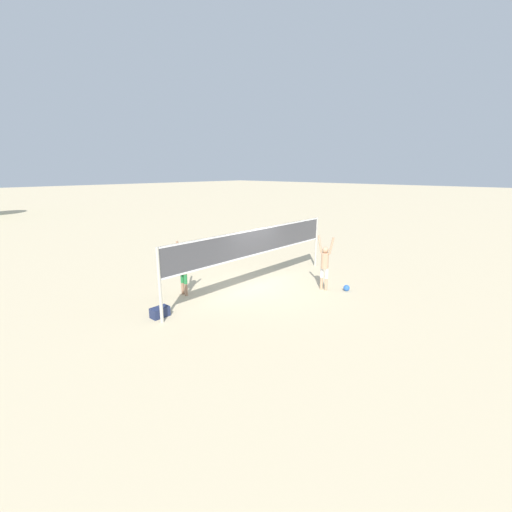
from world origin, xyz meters
TOP-DOWN VIEW (x-y plane):
  - ground_plane at (0.00, 0.00)m, footprint 200.00×200.00m
  - volleyball_net at (0.00, 0.00)m, footprint 8.47×0.10m
  - player_spiker at (1.57, -2.05)m, footprint 0.28×0.70m
  - player_blocker at (-2.31, 1.43)m, footprint 0.28×0.68m
  - volleyball at (2.03, -2.77)m, footprint 0.23×0.23m
  - gear_bag at (-4.00, 0.40)m, footprint 0.55×0.33m

SIDE VIEW (x-z plane):
  - ground_plane at x=0.00m, z-range 0.00..0.00m
  - volleyball at x=2.03m, z-range 0.00..0.23m
  - gear_bag at x=-4.00m, z-range 0.00..0.31m
  - player_blocker at x=-2.31m, z-range 0.04..2.01m
  - player_spiker at x=1.57m, z-range 0.05..2.13m
  - volleyball_net at x=0.00m, z-range 0.53..2.84m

